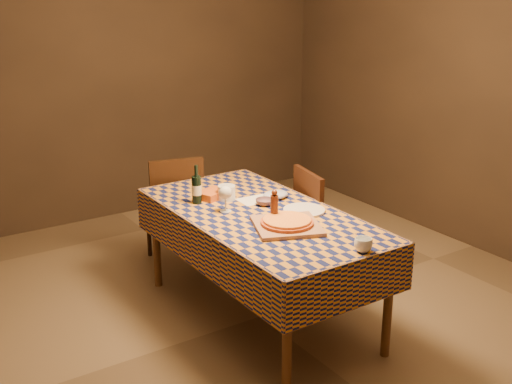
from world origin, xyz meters
TOP-DOWN VIEW (x-y plane):
  - room at (0.00, 0.00)m, footprint 5.00×5.10m
  - dining_table at (0.00, 0.00)m, footprint 0.94×1.84m
  - cutting_board at (-0.01, -0.31)m, footprint 0.51×0.51m
  - pizza at (-0.01, -0.31)m, footprint 0.40×0.40m
  - pepper_mill at (-0.01, -0.18)m, footprint 0.05×0.05m
  - bowl at (0.11, 0.11)m, footprint 0.14×0.14m
  - wine_glass at (-0.18, 0.15)m, footprint 0.09×0.09m
  - wine_bottle at (-0.25, 0.40)m, footprint 0.09×0.09m
  - deli_tub at (-0.05, 0.35)m, footprint 0.14×0.14m
  - takeout_container at (-0.11, 0.44)m, footprint 0.25×0.21m
  - white_plate at (0.26, -0.14)m, footprint 0.37×0.37m
  - tumbler at (0.13, -0.85)m, footprint 0.12×0.12m
  - flour_patch at (0.11, 0.23)m, footprint 0.24×0.19m
  - flour_bag at (0.25, 0.18)m, footprint 0.20×0.16m
  - chair_far at (-0.09, 1.08)m, footprint 0.52×0.52m
  - chair_right at (0.63, 0.13)m, footprint 0.50×0.50m

SIDE VIEW (x-z plane):
  - chair_far at x=-0.09m, z-range 0.06..0.99m
  - chair_right at x=0.63m, z-range 0.06..0.99m
  - dining_table at x=0.00m, z-range 0.31..1.08m
  - flour_patch at x=0.11m, z-range 0.77..0.77m
  - white_plate at x=0.26m, z-range 0.77..0.79m
  - cutting_board at x=-0.01m, z-range 0.77..0.79m
  - bowl at x=0.11m, z-range 0.77..0.81m
  - takeout_container at x=-0.11m, z-range 0.77..0.82m
  - flour_bag at x=0.25m, z-range 0.77..0.83m
  - pizza at x=-0.01m, z-range 0.79..0.83m
  - tumbler at x=0.13m, z-range 0.77..0.85m
  - deli_tub at x=-0.05m, z-range 0.77..0.87m
  - pepper_mill at x=-0.01m, z-range 0.76..0.97m
  - wine_bottle at x=-0.25m, z-range 0.74..1.01m
  - wine_glass at x=-0.18m, z-range 0.81..0.99m
  - room at x=0.00m, z-range 0.00..2.70m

